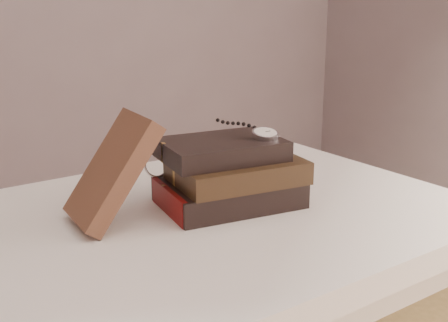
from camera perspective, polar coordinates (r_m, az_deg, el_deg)
table at (r=0.92m, az=-6.49°, el=-11.42°), size 1.00×0.60×0.75m
book_stack at (r=0.94m, az=0.57°, el=-1.34°), size 0.24×0.19×0.11m
journal at (r=0.87m, az=-10.88°, el=-0.92°), size 0.14×0.12×0.16m
pocket_watch at (r=0.94m, az=3.77°, el=2.77°), size 0.05×0.15×0.02m
eyeglasses at (r=0.97m, az=-5.45°, el=-0.14°), size 0.11×0.12×0.04m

